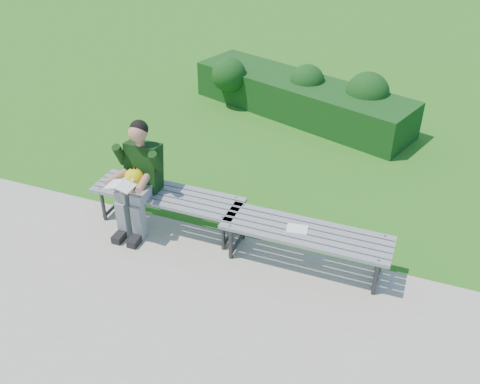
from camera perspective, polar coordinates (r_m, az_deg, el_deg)
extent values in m
plane|color=#317118|center=(6.38, -2.49, -4.18)|extent=(80.00, 80.00, 0.00)
cube|color=#B4AD96|center=(5.24, -10.32, -14.92)|extent=(30.00, 3.50, 0.02)
cube|color=#11370E|center=(9.13, 6.48, 9.94)|extent=(3.96, 2.17, 0.60)
sphere|color=#11370E|center=(9.31, -1.19, 12.40)|extent=(0.75, 0.75, 0.59)
sphere|color=#11370E|center=(9.07, 7.16, 11.58)|extent=(0.74, 0.74, 0.58)
sphere|color=#11370E|center=(8.77, 13.42, 10.16)|extent=(0.88, 0.88, 0.69)
cube|color=slate|center=(6.10, -8.68, -1.31)|extent=(1.80, 0.08, 0.04)
cube|color=slate|center=(6.18, -8.23, -0.80)|extent=(1.80, 0.08, 0.04)
cube|color=slate|center=(6.25, -7.78, -0.30)|extent=(1.80, 0.09, 0.04)
cube|color=slate|center=(6.33, -7.34, 0.18)|extent=(1.80, 0.09, 0.04)
cube|color=slate|center=(6.40, -6.92, 0.65)|extent=(1.80, 0.09, 0.04)
cylinder|color=#2D2D30|center=(6.61, -14.38, -1.43)|extent=(0.04, 0.04, 0.41)
cylinder|color=#2D2D30|center=(6.87, -12.66, 0.24)|extent=(0.04, 0.04, 0.41)
cylinder|color=#2D2D30|center=(6.64, -13.71, 0.74)|extent=(0.04, 0.42, 0.04)
cylinder|color=#2D2D30|center=(6.82, -13.35, -1.59)|extent=(0.04, 0.42, 0.04)
cylinder|color=gray|center=(6.47, -14.77, 0.31)|extent=(0.02, 0.02, 0.01)
cylinder|color=gray|center=(6.75, -12.84, 2.09)|extent=(0.02, 0.02, 0.01)
cylinder|color=#2D2D30|center=(5.95, -1.81, -4.55)|extent=(0.04, 0.04, 0.41)
cylinder|color=#2D2D30|center=(6.24, -0.46, -2.56)|extent=(0.04, 0.04, 0.41)
cylinder|color=#2D2D30|center=(5.99, -1.14, -2.13)|extent=(0.04, 0.42, 0.04)
cylinder|color=#2D2D30|center=(6.18, -1.10, -4.61)|extent=(0.04, 0.42, 0.04)
cylinder|color=gray|center=(5.79, -1.92, -2.70)|extent=(0.02, 0.02, 0.01)
cylinder|color=gray|center=(6.11, -0.41, -0.57)|extent=(0.02, 0.02, 0.01)
cube|color=slate|center=(5.49, 6.51, -5.56)|extent=(1.80, 0.08, 0.04)
cube|color=slate|center=(5.57, 6.80, -4.93)|extent=(1.80, 0.08, 0.04)
cube|color=slate|center=(5.65, 7.08, -4.32)|extent=(1.80, 0.08, 0.04)
cube|color=slate|center=(5.73, 7.35, -3.73)|extent=(1.80, 0.09, 0.04)
cube|color=slate|center=(5.81, 7.61, -3.16)|extent=(1.80, 0.09, 0.04)
cylinder|color=#2D2D30|center=(5.83, -1.01, -5.49)|extent=(0.04, 0.04, 0.41)
cylinder|color=#2D2D30|center=(6.11, 0.33, -3.42)|extent=(0.04, 0.04, 0.41)
cylinder|color=#2D2D30|center=(5.86, -0.33, -3.01)|extent=(0.04, 0.42, 0.04)
cylinder|color=#2D2D30|center=(6.06, -0.32, -5.52)|extent=(0.04, 0.42, 0.04)
cylinder|color=gray|center=(5.66, -1.10, -3.62)|extent=(0.02, 0.02, 0.01)
cylinder|color=gray|center=(5.98, 0.40, -1.40)|extent=(0.02, 0.02, 0.01)
cylinder|color=#2D2D30|center=(5.57, 14.24, -8.94)|extent=(0.04, 0.04, 0.41)
cylinder|color=#2D2D30|center=(5.86, 14.83, -6.58)|extent=(0.04, 0.04, 0.41)
cylinder|color=#2D2D30|center=(5.60, 14.80, -6.31)|extent=(0.04, 0.42, 0.04)
cylinder|color=#2D2D30|center=(5.81, 14.35, -8.81)|extent=(0.04, 0.42, 0.04)
cylinder|color=gray|center=(5.39, 14.57, -7.09)|extent=(0.02, 0.02, 0.01)
cylinder|color=gray|center=(5.72, 15.21, -4.55)|extent=(0.02, 0.02, 0.01)
cube|color=gray|center=(6.27, -11.74, 0.32)|extent=(0.14, 0.42, 0.13)
cube|color=gray|center=(6.18, -10.16, -0.04)|extent=(0.14, 0.42, 0.13)
cube|color=gray|center=(6.31, -12.29, -2.72)|extent=(0.12, 0.13, 0.45)
cube|color=gray|center=(6.22, -10.72, -3.12)|extent=(0.12, 0.13, 0.45)
cube|color=black|center=(6.35, -12.57, -4.52)|extent=(0.11, 0.26, 0.09)
cube|color=black|center=(6.26, -11.01, -4.95)|extent=(0.11, 0.26, 0.09)
cube|color=black|center=(6.26, -10.24, 2.72)|extent=(0.40, 0.30, 0.59)
cylinder|color=#BF745D|center=(6.09, -10.63, 5.23)|extent=(0.10, 0.10, 0.08)
sphere|color=#BF745D|center=(6.02, -10.85, 6.24)|extent=(0.21, 0.21, 0.21)
sphere|color=black|center=(6.03, -10.74, 6.62)|extent=(0.21, 0.21, 0.21)
cylinder|color=black|center=(6.22, -12.68, 3.92)|extent=(0.10, 0.21, 0.30)
cylinder|color=black|center=(6.00, -8.96, 3.20)|extent=(0.10, 0.21, 0.30)
cylinder|color=#BF745D|center=(6.12, -13.09, 1.49)|extent=(0.14, 0.31, 0.08)
cylinder|color=#BF745D|center=(5.95, -10.34, 0.89)|extent=(0.14, 0.31, 0.08)
sphere|color=#BF745D|center=(5.97, -13.34, 0.62)|extent=(0.09, 0.09, 0.09)
sphere|color=#BF745D|center=(5.87, -11.70, 0.24)|extent=(0.09, 0.09, 0.09)
sphere|color=gold|center=(6.12, -11.23, 1.50)|extent=(0.22, 0.22, 0.22)
cone|color=orange|center=(6.04, -11.77, 0.92)|extent=(0.06, 0.06, 0.06)
cone|color=black|center=(6.06, -11.44, 2.62)|extent=(0.03, 0.04, 0.07)
cone|color=black|center=(6.06, -11.14, 2.57)|extent=(0.03, 0.03, 0.06)
sphere|color=white|center=(6.05, -12.10, 1.36)|extent=(0.04, 0.04, 0.04)
sphere|color=white|center=(6.01, -11.37, 1.20)|extent=(0.04, 0.04, 0.04)
cube|color=white|center=(5.92, -13.29, 0.84)|extent=(0.15, 0.20, 0.05)
cube|color=white|center=(5.85, -12.06, 0.56)|extent=(0.15, 0.20, 0.05)
cube|color=white|center=(5.65, 6.11, -3.93)|extent=(0.24, 0.19, 0.01)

